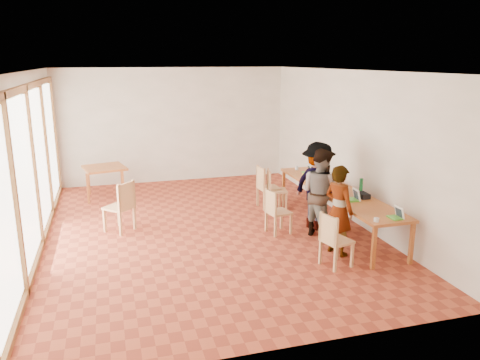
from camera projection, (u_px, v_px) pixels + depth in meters
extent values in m
plane|color=#A74428|center=(206.00, 230.00, 9.03)|extent=(8.00, 8.00, 0.00)
cube|color=silver|center=(174.00, 125.00, 12.38)|extent=(6.00, 0.10, 3.00)
cube|color=silver|center=(281.00, 225.00, 4.93)|extent=(6.00, 0.10, 3.00)
cube|color=silver|center=(350.00, 146.00, 9.45)|extent=(0.10, 8.00, 3.00)
cube|color=white|center=(32.00, 163.00, 7.87)|extent=(0.10, 8.00, 3.00)
cube|color=white|center=(203.00, 69.00, 8.28)|extent=(6.00, 8.00, 0.04)
cube|color=#AF5F26|center=(337.00, 191.00, 9.06)|extent=(0.80, 4.00, 0.05)
cube|color=#AF5F26|center=(374.00, 248.00, 7.26)|extent=(0.06, 0.06, 0.70)
cube|color=#AF5F26|center=(284.00, 186.00, 10.87)|extent=(0.06, 0.06, 0.70)
cube|color=#AF5F26|center=(411.00, 244.00, 7.44)|extent=(0.06, 0.06, 0.70)
cube|color=#AF5F26|center=(311.00, 183.00, 11.05)|extent=(0.06, 0.06, 0.70)
cube|color=#AF5F26|center=(104.00, 168.00, 10.98)|extent=(0.90, 0.90, 0.05)
cube|color=#AF5F26|center=(88.00, 189.00, 10.61)|extent=(0.05, 0.05, 0.70)
cube|color=#AF5F26|center=(89.00, 180.00, 11.33)|extent=(0.05, 0.05, 0.70)
cube|color=#AF5F26|center=(123.00, 186.00, 10.81)|extent=(0.05, 0.05, 0.70)
cube|color=#AF5F26|center=(122.00, 178.00, 11.54)|extent=(0.05, 0.05, 0.70)
cube|color=tan|center=(337.00, 241.00, 7.37)|extent=(0.50, 0.50, 0.04)
cube|color=tan|center=(328.00, 229.00, 7.22)|extent=(0.14, 0.41, 0.43)
cube|color=tan|center=(279.00, 212.00, 8.79)|extent=(0.47, 0.47, 0.04)
cube|color=tan|center=(271.00, 202.00, 8.65)|extent=(0.11, 0.40, 0.42)
cube|color=tan|center=(269.00, 188.00, 10.31)|extent=(0.46, 0.46, 0.04)
cube|color=tan|center=(261.00, 178.00, 10.18)|extent=(0.07, 0.44, 0.46)
cube|color=tan|center=(277.00, 191.00, 10.21)|extent=(0.48, 0.48, 0.04)
cube|color=tan|center=(269.00, 180.00, 10.13)|extent=(0.12, 0.41, 0.43)
cube|color=tan|center=(119.00, 207.00, 8.88)|extent=(0.65, 0.65, 0.04)
cube|color=tan|center=(126.00, 196.00, 8.72)|extent=(0.35, 0.36, 0.48)
imported|color=gray|center=(339.00, 210.00, 7.75)|extent=(0.55, 0.66, 1.54)
imported|color=gray|center=(321.00, 193.00, 8.57)|extent=(0.85, 0.96, 1.65)
imported|color=gray|center=(318.00, 186.00, 8.94)|extent=(1.01, 1.25, 1.69)
cube|color=green|center=(395.00, 218.00, 7.40)|extent=(0.17, 0.23, 0.02)
cube|color=white|center=(399.00, 212.00, 7.40)|extent=(0.07, 0.21, 0.19)
cube|color=green|center=(352.00, 200.00, 8.35)|extent=(0.20, 0.26, 0.03)
cube|color=white|center=(357.00, 194.00, 8.34)|extent=(0.09, 0.24, 0.21)
cube|color=green|center=(306.00, 173.00, 10.34)|extent=(0.18, 0.24, 0.02)
cube|color=white|center=(310.00, 169.00, 10.34)|extent=(0.08, 0.21, 0.19)
imported|color=#FDF627|center=(305.00, 176.00, 9.93)|extent=(0.13, 0.13, 0.10)
cylinder|color=#19813C|center=(361.00, 186.00, 8.79)|extent=(0.07, 0.07, 0.28)
cylinder|color=silver|center=(297.00, 168.00, 10.65)|extent=(0.07, 0.07, 0.09)
cylinder|color=white|center=(376.00, 220.00, 7.25)|extent=(0.08, 0.08, 0.06)
cube|color=#EC3581|center=(321.00, 173.00, 10.38)|extent=(0.05, 0.10, 0.01)
cube|color=black|center=(363.00, 195.00, 8.50)|extent=(0.16, 0.26, 0.09)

